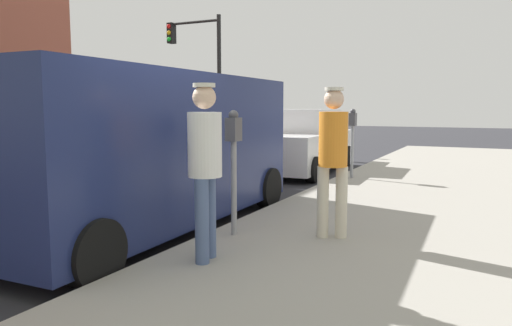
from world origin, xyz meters
TOP-DOWN VIEW (x-y plane):
  - ground_plane at (0.00, 0.00)m, footprint 80.00×80.00m
  - sidewalk_slab at (3.50, 0.00)m, footprint 5.00×32.00m
  - parking_meter_near at (1.35, 0.77)m, footprint 0.14×0.18m
  - parking_meter_far at (1.35, 6.15)m, footprint 0.14×0.18m
  - pedestrian_in_orange at (2.46, 1.18)m, footprint 0.35×0.34m
  - pedestrian_in_white at (1.57, -0.23)m, footprint 0.34×0.35m
  - parked_van at (-0.15, 0.97)m, footprint 2.25×5.25m
  - parked_sedan_ahead at (-0.45, 7.64)m, footprint 2.14×4.49m
  - traffic_light_corner at (-6.30, 11.93)m, footprint 2.48×0.42m

SIDE VIEW (x-z plane):
  - ground_plane at x=0.00m, z-range 0.00..0.00m
  - sidewalk_slab at x=3.50m, z-range 0.00..0.15m
  - parked_sedan_ahead at x=-0.45m, z-range -0.08..1.57m
  - parked_van at x=-0.15m, z-range 0.08..2.23m
  - pedestrian_in_orange at x=2.46m, z-range 0.29..2.07m
  - parking_meter_near at x=1.35m, z-range 0.42..1.94m
  - parking_meter_far at x=1.35m, z-range 0.42..1.94m
  - pedestrian_in_white at x=1.57m, z-range 0.29..2.08m
  - traffic_light_corner at x=-6.30m, z-range 0.92..6.12m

